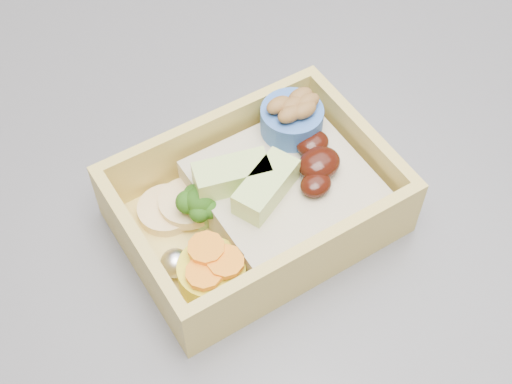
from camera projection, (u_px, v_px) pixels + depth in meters
bento_box at (261, 197)px, 0.46m from camera, size 0.18×0.14×0.06m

